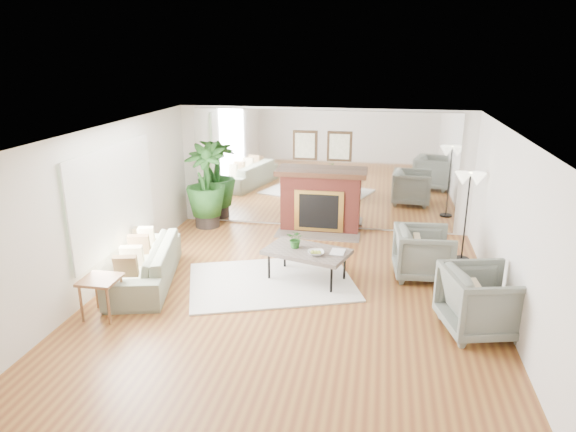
% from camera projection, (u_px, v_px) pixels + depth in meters
% --- Properties ---
extents(ground, '(7.00, 7.00, 0.00)m').
position_uv_depth(ground, '(292.00, 301.00, 7.66)').
color(ground, brown).
rests_on(ground, ground).
extents(wall_left, '(0.02, 7.00, 2.50)m').
position_uv_depth(wall_left, '(99.00, 211.00, 7.80)').
color(wall_left, silver).
rests_on(wall_left, ground).
extents(wall_right, '(0.02, 7.00, 2.50)m').
position_uv_depth(wall_right, '(515.00, 235.00, 6.76)').
color(wall_right, silver).
rests_on(wall_right, ground).
extents(wall_back, '(6.00, 0.02, 2.50)m').
position_uv_depth(wall_back, '(322.00, 170.00, 10.55)').
color(wall_back, silver).
rests_on(wall_back, ground).
extents(mirror_panel, '(5.40, 0.04, 2.40)m').
position_uv_depth(mirror_panel, '(322.00, 170.00, 10.53)').
color(mirror_panel, silver).
rests_on(mirror_panel, wall_back).
extents(window_panel, '(0.04, 2.40, 1.50)m').
position_uv_depth(window_panel, '(114.00, 198.00, 8.14)').
color(window_panel, '#B2E09E').
rests_on(window_panel, wall_left).
extents(fireplace, '(1.85, 0.83, 2.05)m').
position_uv_depth(fireplace, '(320.00, 200.00, 10.51)').
color(fireplace, maroon).
rests_on(fireplace, ground).
extents(area_rug, '(3.07, 2.63, 0.03)m').
position_uv_depth(area_rug, '(271.00, 282.00, 8.30)').
color(area_rug, silver).
rests_on(area_rug, ground).
extents(coffee_table, '(1.48, 1.12, 0.53)m').
position_uv_depth(coffee_table, '(307.00, 252.00, 8.24)').
color(coffee_table, '#60554C').
rests_on(coffee_table, ground).
extents(sofa, '(1.36, 2.33, 0.64)m').
position_uv_depth(sofa, '(145.00, 264.00, 8.22)').
color(sofa, gray).
rests_on(sofa, ground).
extents(armchair_back, '(0.98, 0.95, 0.83)m').
position_uv_depth(armchair_back, '(423.00, 253.00, 8.39)').
color(armchair_back, slate).
rests_on(armchair_back, ground).
extents(armchair_front, '(1.18, 1.16, 0.89)m').
position_uv_depth(armchair_front, '(482.00, 301.00, 6.71)').
color(armchair_front, slate).
rests_on(armchair_front, ground).
extents(side_table, '(0.51, 0.51, 0.57)m').
position_uv_depth(side_table, '(101.00, 284.00, 7.11)').
color(side_table, brown).
rests_on(side_table, ground).
extents(potted_ficus, '(0.85, 0.85, 1.78)m').
position_uv_depth(potted_ficus, '(206.00, 183.00, 10.69)').
color(potted_ficus, black).
rests_on(potted_ficus, ground).
extents(floor_lamp, '(0.52, 0.29, 1.60)m').
position_uv_depth(floor_lamp, '(469.00, 186.00, 8.78)').
color(floor_lamp, black).
rests_on(floor_lamp, ground).
extents(tabletop_plant, '(0.33, 0.30, 0.31)m').
position_uv_depth(tabletop_plant, '(296.00, 239.00, 8.27)').
color(tabletop_plant, '#286224').
rests_on(tabletop_plant, coffee_table).
extents(fruit_bowl, '(0.30, 0.30, 0.06)m').
position_uv_depth(fruit_bowl, '(316.00, 253.00, 8.02)').
color(fruit_bowl, brown).
rests_on(fruit_bowl, coffee_table).
extents(book, '(0.24, 0.32, 0.02)m').
position_uv_depth(book, '(331.00, 252.00, 8.13)').
color(book, brown).
rests_on(book, coffee_table).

